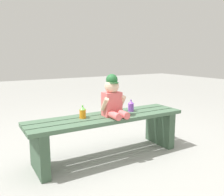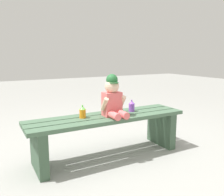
{
  "view_description": "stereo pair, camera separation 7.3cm",
  "coord_description": "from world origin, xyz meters",
  "px_view_note": "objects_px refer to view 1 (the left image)",
  "views": [
    {
      "loc": [
        -1.11,
        -1.95,
        1.0
      ],
      "look_at": [
        0.02,
        -0.05,
        0.6
      ],
      "focal_mm": 38.05,
      "sensor_mm": 36.0,
      "label": 1
    },
    {
      "loc": [
        -1.04,
        -1.99,
        1.0
      ],
      "look_at": [
        0.02,
        -0.05,
        0.6
      ],
      "focal_mm": 38.05,
      "sensor_mm": 36.0,
      "label": 2
    }
  ],
  "objects_px": {
    "sippy_cup_left": "(83,112)",
    "sippy_cup_right": "(131,106)",
    "park_bench": "(108,128)",
    "child_figure": "(113,98)"
  },
  "relations": [
    {
      "from": "child_figure",
      "to": "sippy_cup_left",
      "type": "bearing_deg",
      "value": 165.98
    },
    {
      "from": "child_figure",
      "to": "sippy_cup_left",
      "type": "distance_m",
      "value": 0.32
    },
    {
      "from": "child_figure",
      "to": "sippy_cup_right",
      "type": "xyz_separation_m",
      "value": [
        0.26,
        0.07,
        -0.12
      ]
    },
    {
      "from": "sippy_cup_left",
      "to": "sippy_cup_right",
      "type": "relative_size",
      "value": 1.0
    },
    {
      "from": "sippy_cup_left",
      "to": "sippy_cup_right",
      "type": "height_order",
      "value": "same"
    },
    {
      "from": "child_figure",
      "to": "sippy_cup_left",
      "type": "relative_size",
      "value": 3.26
    },
    {
      "from": "park_bench",
      "to": "sippy_cup_left",
      "type": "distance_m",
      "value": 0.32
    },
    {
      "from": "child_figure",
      "to": "sippy_cup_right",
      "type": "distance_m",
      "value": 0.3
    },
    {
      "from": "sippy_cup_right",
      "to": "park_bench",
      "type": "bearing_deg",
      "value": -173.41
    },
    {
      "from": "child_figure",
      "to": "park_bench",
      "type": "bearing_deg",
      "value": 131.64
    }
  ]
}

